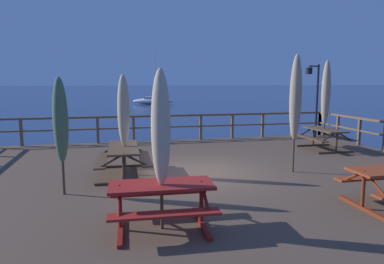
{
  "coord_description": "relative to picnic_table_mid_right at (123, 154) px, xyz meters",
  "views": [
    {
      "loc": [
        -2.27,
        -9.16,
        3.34
      ],
      "look_at": [
        0.0,
        0.83,
        1.88
      ],
      "focal_mm": 33.15,
      "sensor_mm": 36.0,
      "label": 1
    }
  ],
  "objects": [
    {
      "name": "patio_umbrella_tall_mid_right",
      "position": [
        4.54,
        -0.71,
        1.46
      ],
      "size": [
        0.32,
        0.32,
        3.19
      ],
      "color": "#4C3828",
      "rests_on": "wooden_deck"
    },
    {
      "name": "patio_umbrella_tall_mid_left",
      "position": [
        -1.34,
        -1.38,
        1.07
      ],
      "size": [
        0.32,
        0.32,
        2.57
      ],
      "color": "#4C3828",
      "rests_on": "wooden_deck"
    },
    {
      "name": "patio_umbrella_short_front",
      "position": [
        7.3,
        2.09,
        1.49
      ],
      "size": [
        0.32,
        0.32,
        3.23
      ],
      "color": "#4C3828",
      "rests_on": "wooden_deck"
    },
    {
      "name": "ground_plane",
      "position": [
        2.01,
        -0.19,
        -1.44
      ],
      "size": [
        600.0,
        600.0,
        0.0
      ],
      "primitive_type": "plane",
      "color": "navy"
    },
    {
      "name": "wooden_deck",
      "position": [
        2.01,
        -0.19,
        -1.0
      ],
      "size": [
        14.51,
        11.07,
        0.88
      ],
      "primitive_type": "cube",
      "color": "brown",
      "rests_on": "ground"
    },
    {
      "name": "sailboat_distant",
      "position": [
        5.74,
        43.3,
        -0.93
      ],
      "size": [
        6.23,
        3.29,
        7.72
      ],
      "color": "white",
      "rests_on": "ground"
    },
    {
      "name": "railing_waterside_far",
      "position": [
        2.01,
        5.2,
        0.17
      ],
      "size": [
        14.31,
        0.1,
        1.09
      ],
      "color": "brown",
      "rests_on": "wooden_deck"
    },
    {
      "name": "lamp_post_hooked",
      "position": [
        8.37,
        4.6,
        1.55
      ],
      "size": [
        0.68,
        0.28,
        3.2
      ],
      "color": "black",
      "rests_on": "wooden_deck"
    },
    {
      "name": "picnic_table_mid_right",
      "position": [
        0.0,
        0.0,
        0.0
      ],
      "size": [
        1.45,
        2.15,
        0.78
      ],
      "color": "brown",
      "rests_on": "wooden_deck"
    },
    {
      "name": "patio_umbrella_short_mid",
      "position": [
        0.04,
        0.05,
        1.13
      ],
      "size": [
        0.32,
        0.32,
        2.66
      ],
      "color": "#4C3828",
      "rests_on": "wooden_deck"
    },
    {
      "name": "picnic_table_front_right",
      "position": [
        7.28,
        2.01,
        -0.01
      ],
      "size": [
        1.4,
        1.8,
        0.78
      ],
      "color": "brown",
      "rests_on": "wooden_deck"
    },
    {
      "name": "picnic_table_mid_left",
      "position": [
        0.51,
        -3.62,
        -0.01
      ],
      "size": [
        1.8,
        1.48,
        0.78
      ],
      "color": "maroon",
      "rests_on": "wooden_deck"
    },
    {
      "name": "patio_umbrella_short_back",
      "position": [
        0.5,
        -3.68,
        1.14
      ],
      "size": [
        0.32,
        0.32,
        2.68
      ],
      "color": "#4C3828",
      "rests_on": "wooden_deck"
    }
  ]
}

